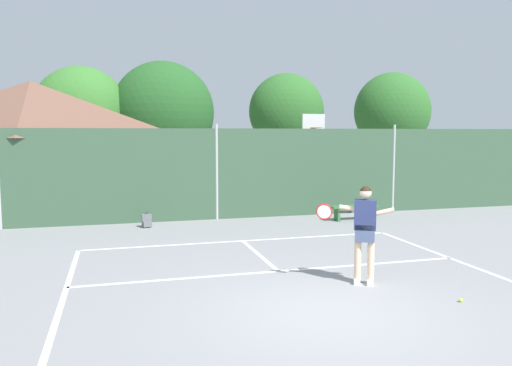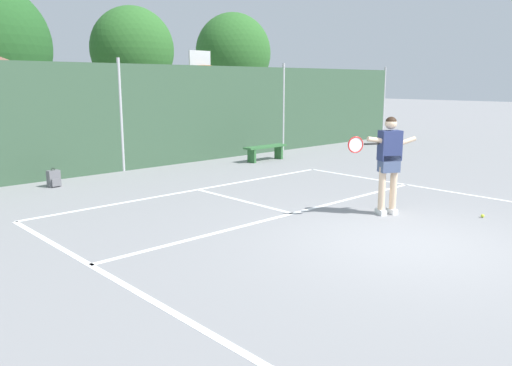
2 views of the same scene
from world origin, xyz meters
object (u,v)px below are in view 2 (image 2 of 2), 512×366
basketball_hoop (200,87)px  tennis_ball (483,216)px  tennis_player (389,157)px  courtside_bench (266,149)px  backpack_grey (54,179)px

basketball_hoop → tennis_ball: bearing=-98.9°
basketball_hoop → tennis_player: 10.04m
basketball_hoop → courtside_bench: 3.72m
basketball_hoop → tennis_player: bearing=-106.4°
tennis_ball → basketball_hoop: bearing=81.1°
tennis_player → basketball_hoop: bearing=73.6°
tennis_player → courtside_bench: size_ratio=1.16×
backpack_grey → courtside_bench: courtside_bench is taller
backpack_grey → basketball_hoop: bearing=22.5°
backpack_grey → courtside_bench: (6.60, -0.51, 0.17)m
basketball_hoop → tennis_ball: basketball_hoop is taller
tennis_player → tennis_ball: tennis_player is taller
tennis_ball → backpack_grey: backpack_grey is taller
basketball_hoop → backpack_grey: (-6.41, -2.66, -2.12)m
tennis_ball → courtside_bench: (1.90, 7.77, 0.33)m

